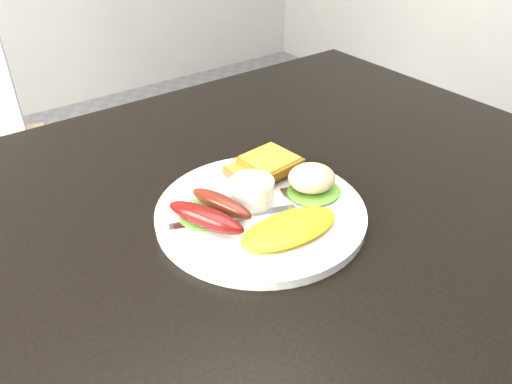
# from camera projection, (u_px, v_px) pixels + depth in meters

# --- Properties ---
(dining_table) EXTENTS (1.20, 0.80, 0.04)m
(dining_table) POSITION_uv_depth(u_px,v_px,m) (216.00, 228.00, 0.66)
(dining_table) COLOR black
(dining_table) RESTS_ON ground
(plate) EXTENTS (0.27, 0.27, 0.01)m
(plate) POSITION_uv_depth(u_px,v_px,m) (261.00, 212.00, 0.64)
(plate) COLOR white
(plate) RESTS_ON dining_table
(lettuce_left) EXTENTS (0.10, 0.09, 0.01)m
(lettuce_left) POSITION_uv_depth(u_px,v_px,m) (208.00, 212.00, 0.62)
(lettuce_left) COLOR #408D19
(lettuce_left) RESTS_ON plate
(lettuce_right) EXTENTS (0.08, 0.07, 0.01)m
(lettuce_right) POSITION_uv_depth(u_px,v_px,m) (314.00, 191.00, 0.66)
(lettuce_right) COLOR #3B8532
(lettuce_right) RESTS_ON plate
(omelette) EXTENTS (0.13, 0.07, 0.02)m
(omelette) POSITION_uv_depth(u_px,v_px,m) (289.00, 228.00, 0.59)
(omelette) COLOR #F5ED0C
(omelette) RESTS_ON plate
(sausage_a) EXTENTS (0.07, 0.11, 0.03)m
(sausage_a) POSITION_uv_depth(u_px,v_px,m) (206.00, 217.00, 0.59)
(sausage_a) COLOR maroon
(sausage_a) RESTS_ON lettuce_left
(sausage_b) EXTENTS (0.05, 0.10, 0.02)m
(sausage_b) POSITION_uv_depth(u_px,v_px,m) (221.00, 203.00, 0.61)
(sausage_b) COLOR #591A15
(sausage_b) RESTS_ON lettuce_left
(ramekin) EXTENTS (0.07, 0.07, 0.03)m
(ramekin) POSITION_uv_depth(u_px,v_px,m) (252.00, 192.00, 0.64)
(ramekin) COLOR white
(ramekin) RESTS_ON plate
(toast_a) EXTENTS (0.07, 0.07, 0.01)m
(toast_a) POSITION_uv_depth(u_px,v_px,m) (255.00, 172.00, 0.70)
(toast_a) COLOR #903F1A
(toast_a) RESTS_ON plate
(toast_b) EXTENTS (0.08, 0.08, 0.01)m
(toast_b) POSITION_uv_depth(u_px,v_px,m) (270.00, 162.00, 0.70)
(toast_b) COLOR #886714
(toast_b) RESTS_ON toast_a
(potato_salad) EXTENTS (0.08, 0.08, 0.03)m
(potato_salad) POSITION_uv_depth(u_px,v_px,m) (312.00, 178.00, 0.65)
(potato_salad) COLOR beige
(potato_salad) RESTS_ON lettuce_right
(fork) EXTENTS (0.15, 0.07, 0.00)m
(fork) POSITION_uv_depth(u_px,v_px,m) (234.00, 218.00, 0.62)
(fork) COLOR #ADAFB7
(fork) RESTS_ON plate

